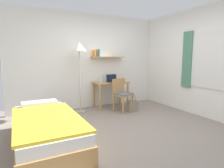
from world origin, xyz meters
name	(u,v)px	position (x,y,z in m)	size (l,w,h in m)	color
ground_plane	(130,130)	(0.00, 0.00, 0.00)	(5.28, 5.28, 0.00)	gray
wall_back	(91,61)	(0.00, 2.02, 1.30)	(4.40, 0.27, 2.60)	white
wall_right	(203,62)	(2.02, 0.00, 1.30)	(0.10, 4.40, 2.60)	white
bed	(46,129)	(-1.53, 0.14, 0.24)	(0.96, 2.07, 0.54)	#B2844C
desk	(111,87)	(0.46, 1.70, 0.58)	(0.95, 0.54, 0.72)	#B2844C
desk_chair	(122,93)	(0.53, 1.21, 0.49)	(0.54, 0.51, 0.85)	#B2844C
standing_lamp	(79,51)	(-0.47, 1.64, 1.55)	(0.36, 0.36, 1.78)	#B2A893
laptop	(112,80)	(0.51, 1.71, 0.78)	(0.32, 0.21, 0.21)	black
water_bottle	(101,79)	(0.12, 1.64, 0.84)	(0.06, 0.06, 0.24)	silver
book_stack	(121,80)	(0.79, 1.72, 0.76)	(0.20, 0.25, 0.08)	#4CA856
handbag	(133,106)	(0.75, 1.02, 0.15)	(0.27, 0.12, 0.43)	gray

